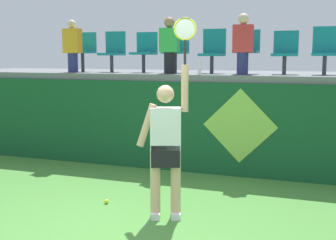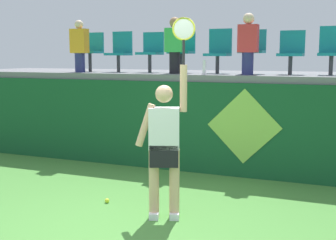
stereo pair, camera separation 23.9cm
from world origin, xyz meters
TOP-DOWN VIEW (x-y plane):
  - ground_plane at (0.00, 0.00)m, footprint 40.00×40.00m
  - court_back_wall at (0.00, 3.02)m, footprint 11.76×0.20m
  - spectator_platform at (0.00, 4.27)m, footprint 11.76×2.60m
  - tennis_player at (0.23, 0.66)m, footprint 0.72×0.38m
  - tennis_ball at (-0.75, 0.88)m, footprint 0.07×0.07m
  - water_bottle at (-0.05, 3.16)m, footprint 0.06×0.06m
  - stadium_chair_0 at (-2.74, 3.82)m, footprint 0.44×0.42m
  - stadium_chair_1 at (-2.07, 3.82)m, footprint 0.44×0.42m
  - stadium_chair_2 at (-1.37, 3.82)m, footprint 0.44×0.42m
  - stadium_chair_3 at (-0.70, 3.82)m, footprint 0.44×0.42m
  - stadium_chair_4 at (0.02, 3.82)m, footprint 0.44×0.42m
  - stadium_chair_5 at (0.66, 3.81)m, footprint 0.44×0.42m
  - stadium_chair_6 at (1.35, 3.82)m, footprint 0.44×0.42m
  - stadium_chair_7 at (2.03, 3.82)m, footprint 0.44×0.42m
  - spectator_0 at (-2.74, 3.36)m, footprint 0.34×0.20m
  - spectator_1 at (-0.70, 3.41)m, footprint 0.34×0.20m
  - spectator_2 at (0.66, 3.40)m, footprint 0.34×0.20m
  - wall_signage_mount at (0.73, 2.92)m, footprint 1.27×0.01m

SIDE VIEW (x-z plane):
  - ground_plane at x=0.00m, z-range 0.00..0.00m
  - wall_signage_mount at x=0.73m, z-range -0.76..0.76m
  - tennis_ball at x=-0.75m, z-range 0.00..0.07m
  - court_back_wall at x=0.00m, z-range 0.00..1.61m
  - tennis_player at x=0.23m, z-range -0.30..2.23m
  - spectator_platform at x=0.00m, z-range 1.61..1.73m
  - water_bottle at x=-0.05m, z-range 1.73..1.98m
  - stadium_chair_6 at x=1.35m, z-range 1.76..2.54m
  - stadium_chair_4 at x=0.02m, z-range 1.75..2.59m
  - stadium_chair_2 at x=-1.37m, z-range 1.77..2.57m
  - stadium_chair_1 at x=-2.07m, z-range 1.76..2.59m
  - stadium_chair_7 at x=2.03m, z-range 1.75..2.60m
  - stadium_chair_3 at x=-0.70m, z-range 1.78..2.59m
  - stadium_chair_5 at x=0.66m, z-range 1.78..2.59m
  - stadium_chair_0 at x=-2.74m, z-range 1.78..2.60m
  - spectator_0 at x=-2.74m, z-range 1.74..2.78m
  - spectator_1 at x=-0.70m, z-range 1.75..2.78m
  - spectator_2 at x=0.66m, z-range 1.75..2.81m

